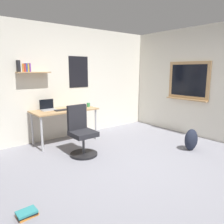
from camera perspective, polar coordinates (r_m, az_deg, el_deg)
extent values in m
plane|color=gray|center=(3.77, 7.30, -14.42)|extent=(5.20, 5.20, 0.00)
cube|color=silver|center=(5.40, -11.53, 7.46)|extent=(5.00, 0.10, 2.60)
cube|color=tan|center=(4.92, -19.65, 9.65)|extent=(0.68, 0.20, 0.02)
cube|color=black|center=(5.48, -8.64, 10.22)|extent=(0.52, 0.01, 0.74)
cube|color=black|center=(4.86, -23.13, 10.89)|extent=(0.04, 0.14, 0.23)
cube|color=silver|center=(4.87, -22.70, 10.91)|extent=(0.02, 0.14, 0.23)
cube|color=orange|center=(4.88, -22.30, 10.57)|extent=(0.03, 0.14, 0.16)
cube|color=#C63833|center=(4.89, -21.86, 10.58)|extent=(0.04, 0.14, 0.16)
cube|color=#3851B2|center=(4.90, -21.44, 10.68)|extent=(0.03, 0.14, 0.17)
cube|color=gold|center=(4.91, -21.07, 10.65)|extent=(0.03, 0.14, 0.16)
cube|color=#7A3D99|center=(4.92, -20.69, 10.74)|extent=(0.03, 0.14, 0.17)
cube|color=silver|center=(5.46, 25.96, 6.62)|extent=(0.10, 5.00, 2.60)
cube|color=tan|center=(5.75, 19.20, 7.77)|extent=(0.04, 1.10, 0.90)
cube|color=black|center=(5.74, 19.12, 7.77)|extent=(0.01, 0.94, 0.76)
cube|color=tan|center=(5.75, 18.67, 3.15)|extent=(0.12, 1.10, 0.03)
cube|color=tan|center=(4.97, -12.21, 0.50)|extent=(1.41, 0.66, 0.03)
cylinder|color=#B7B7BC|center=(4.56, -17.73, -5.53)|extent=(0.04, 0.04, 0.71)
cylinder|color=#B7B7BC|center=(5.13, -4.24, -3.20)|extent=(0.04, 0.04, 0.71)
cylinder|color=#B7B7BC|center=(5.05, -19.97, -4.07)|extent=(0.04, 0.04, 0.71)
cylinder|color=#B7B7BC|center=(5.58, -7.41, -2.12)|extent=(0.04, 0.04, 0.71)
cylinder|color=black|center=(4.31, -7.32, -10.79)|extent=(0.52, 0.52, 0.04)
cylinder|color=#4C4C51|center=(4.24, -7.39, -8.40)|extent=(0.05, 0.05, 0.34)
cube|color=#232328|center=(4.17, -7.46, -5.61)|extent=(0.44, 0.44, 0.09)
cube|color=#232328|center=(4.27, -9.05, -1.34)|extent=(0.40, 0.09, 0.48)
cube|color=#ADAFB5|center=(4.94, -16.10, 0.55)|extent=(0.31, 0.21, 0.02)
cube|color=black|center=(5.01, -16.61, 1.99)|extent=(0.31, 0.01, 0.21)
cube|color=black|center=(4.86, -12.52, 0.56)|extent=(0.37, 0.13, 0.02)
ellipsoid|color=#262628|center=(4.98, -9.64, 1.01)|extent=(0.10, 0.06, 0.03)
cylinder|color=#338C4C|center=(5.22, -6.15, 1.87)|extent=(0.08, 0.08, 0.09)
ellipsoid|color=#1E2333|center=(4.75, 19.82, -6.74)|extent=(0.32, 0.22, 0.44)
cube|color=orange|center=(2.87, -21.09, -23.61)|extent=(0.22, 0.16, 0.02)
cube|color=black|center=(2.85, -21.23, -23.26)|extent=(0.21, 0.16, 0.02)
cube|color=teal|center=(2.83, -21.26, -23.01)|extent=(0.21, 0.16, 0.02)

